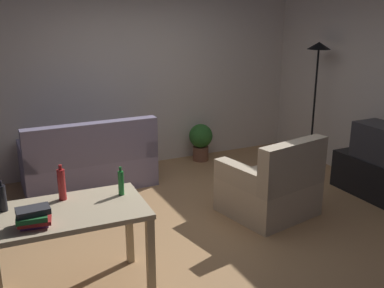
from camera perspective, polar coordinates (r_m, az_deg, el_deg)
ground_plane at (r=4.91m, az=1.51°, el=-10.21°), size 5.20×4.40×0.02m
wall_rear at (r=6.47m, az=-7.46°, el=8.94°), size 5.20×0.10×2.70m
couch at (r=5.91m, az=-13.09°, el=-2.52°), size 1.65×0.84×0.92m
tv_stand at (r=5.92m, az=22.66°, el=-4.08°), size 0.44×1.10×0.48m
tv at (r=5.79m, az=23.19°, el=0.19°), size 0.41×0.60×0.44m
torchiere_lamp at (r=6.49m, az=15.80°, el=9.05°), size 0.32×0.32×1.81m
desk at (r=3.60m, az=-15.67°, el=-9.74°), size 1.23×0.75×0.76m
potted_plant at (r=6.76m, az=1.14°, el=0.57°), size 0.36×0.36×0.57m
armchair at (r=5.06m, az=10.23°, el=-5.54°), size 1.04×0.99×0.92m
bottle_dark at (r=3.65m, az=-23.25°, el=-6.39°), size 0.06×0.06×0.25m
bottle_red at (r=3.70m, az=-16.44°, el=-4.98°), size 0.06×0.06×0.30m
bottle_green at (r=3.69m, az=-9.13°, el=-4.94°), size 0.05×0.05×0.24m
book_stack at (r=3.35m, az=-19.76°, el=-8.84°), size 0.25×0.21×0.14m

